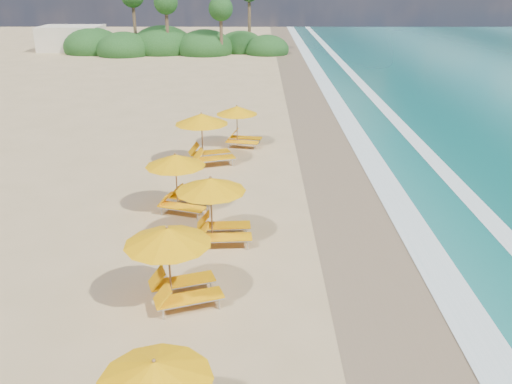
% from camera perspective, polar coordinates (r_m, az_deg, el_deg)
% --- Properties ---
extents(ground, '(160.00, 160.00, 0.00)m').
position_cam_1_polar(ground, '(19.29, 0.00, -3.31)').
color(ground, tan).
rests_on(ground, ground).
extents(wet_sand, '(4.00, 160.00, 0.01)m').
position_cam_1_polar(wet_sand, '(19.68, 11.75, -3.25)').
color(wet_sand, '#7D654A').
rests_on(wet_sand, ground).
extents(surf_foam, '(4.00, 160.00, 0.01)m').
position_cam_1_polar(surf_foam, '(20.38, 19.22, -3.10)').
color(surf_foam, white).
rests_on(surf_foam, ground).
extents(station_1, '(2.97, 2.91, 2.32)m').
position_cam_1_polar(station_1, '(14.37, -8.49, -7.14)').
color(station_1, olive).
rests_on(station_1, ground).
extents(station_2, '(2.60, 2.43, 2.32)m').
position_cam_1_polar(station_2, '(17.51, -4.18, -1.43)').
color(station_2, olive).
rests_on(station_2, ground).
extents(station_3, '(2.88, 2.82, 2.26)m').
position_cam_1_polar(station_3, '(20.02, -8.00, 1.37)').
color(station_3, olive).
rests_on(station_3, ground).
extents(station_4, '(3.16, 3.09, 2.49)m').
position_cam_1_polar(station_4, '(25.09, -5.31, 6.04)').
color(station_4, olive).
rests_on(station_4, ground).
extents(station_5, '(2.61, 2.50, 2.15)m').
position_cam_1_polar(station_5, '(27.80, -1.69, 7.30)').
color(station_5, olive).
rests_on(station_5, ground).
extents(treeline, '(25.80, 8.80, 9.74)m').
position_cam_1_polar(treeline, '(64.16, -9.01, 15.21)').
color(treeline, '#163D14').
rests_on(treeline, ground).
extents(beach_building, '(7.00, 5.00, 2.80)m').
position_cam_1_polar(beach_building, '(69.41, -18.94, 15.17)').
color(beach_building, beige).
rests_on(beach_building, ground).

